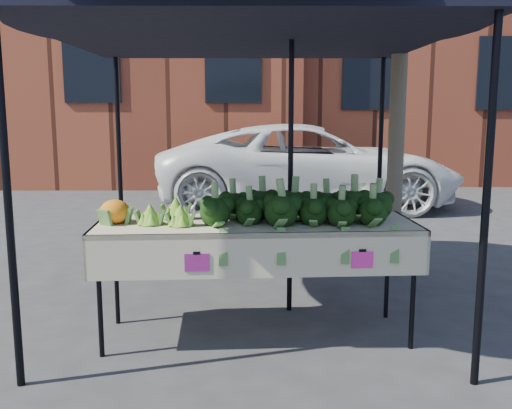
# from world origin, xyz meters

# --- Properties ---
(ground) EXTENTS (90.00, 90.00, 0.00)m
(ground) POSITION_xyz_m (0.00, 0.00, 0.00)
(ground) COLOR #2E2E30
(table) EXTENTS (2.44, 0.93, 0.90)m
(table) POSITION_xyz_m (-0.06, -0.15, 0.45)
(table) COLOR beige
(table) RESTS_ON ground
(canopy) EXTENTS (3.16, 3.16, 2.74)m
(canopy) POSITION_xyz_m (-0.12, 0.50, 1.37)
(canopy) COLOR black
(canopy) RESTS_ON ground
(broccoli_heap) EXTENTS (1.50, 0.60, 0.30)m
(broccoli_heap) POSITION_xyz_m (0.26, -0.12, 1.05)
(broccoli_heap) COLOR black
(broccoli_heap) RESTS_ON table
(romanesco_cluster) EXTENTS (0.46, 0.50, 0.23)m
(romanesco_cluster) POSITION_xyz_m (-0.73, -0.16, 1.01)
(romanesco_cluster) COLOR #83B639
(romanesco_cluster) RESTS_ON table
(cauliflower_pair) EXTENTS (0.23, 0.23, 0.20)m
(cauliflower_pair) POSITION_xyz_m (-1.11, -0.20, 1.00)
(cauliflower_pair) COLOR orange
(cauliflower_pair) RESTS_ON table
(vehicle) EXTENTS (1.54, 2.51, 5.39)m
(vehicle) POSITION_xyz_m (0.92, 5.88, 2.70)
(vehicle) COLOR white
(vehicle) RESTS_ON ground
(street_tree) EXTENTS (2.47, 2.47, 4.87)m
(street_tree) POSITION_xyz_m (1.41, 1.60, 2.43)
(street_tree) COLOR #1E4C14
(street_tree) RESTS_ON ground
(building_left) EXTENTS (12.00, 8.00, 9.00)m
(building_left) POSITION_xyz_m (-5.00, 12.00, 4.50)
(building_left) COLOR maroon
(building_left) RESTS_ON ground
(building_right) EXTENTS (12.00, 8.00, 8.50)m
(building_right) POSITION_xyz_m (7.00, 12.50, 4.25)
(building_right) COLOR maroon
(building_right) RESTS_ON ground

